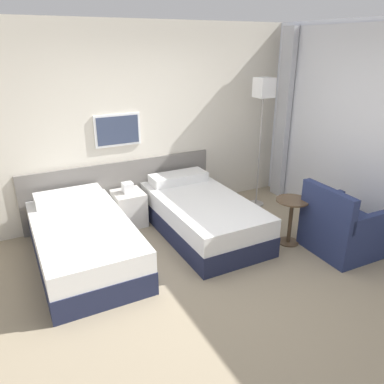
{
  "coord_description": "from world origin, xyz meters",
  "views": [
    {
      "loc": [
        -1.81,
        -2.85,
        2.41
      ],
      "look_at": [
        0.22,
        1.05,
        0.65
      ],
      "focal_mm": 35.0,
      "sensor_mm": 36.0,
      "label": 1
    }
  ],
  "objects": [
    {
      "name": "ground_plane",
      "position": [
        0.0,
        0.0,
        0.0
      ],
      "size": [
        16.0,
        16.0,
        0.0
      ],
      "primitive_type": "plane",
      "color": "gray"
    },
    {
      "name": "wall_headboard",
      "position": [
        -0.02,
        2.14,
        1.3
      ],
      "size": [
        10.0,
        0.1,
        2.7
      ],
      "color": "beige",
      "rests_on": "ground_plane"
    },
    {
      "name": "bed_near_door",
      "position": [
        -1.16,
        1.12,
        0.26
      ],
      "size": [
        1.04,
        1.94,
        0.63
      ],
      "color": "#1E233D",
      "rests_on": "ground_plane"
    },
    {
      "name": "bed_near_window",
      "position": [
        0.4,
        1.12,
        0.26
      ],
      "size": [
        1.04,
        1.94,
        0.63
      ],
      "color": "#1E233D",
      "rests_on": "ground_plane"
    },
    {
      "name": "nightstand",
      "position": [
        -0.38,
        1.81,
        0.25
      ],
      "size": [
        0.41,
        0.44,
        0.63
      ],
      "color": "beige",
      "rests_on": "ground_plane"
    },
    {
      "name": "floor_lamp",
      "position": [
        1.65,
        1.56,
        1.66
      ],
      "size": [
        0.24,
        0.24,
        1.95
      ],
      "color": "#9E9993",
      "rests_on": "ground_plane"
    },
    {
      "name": "side_table",
      "position": [
        1.27,
        0.35,
        0.41
      ],
      "size": [
        0.41,
        0.41,
        0.6
      ],
      "color": "brown",
      "rests_on": "ground_plane"
    },
    {
      "name": "armchair",
      "position": [
        1.67,
        -0.09,
        0.29
      ],
      "size": [
        0.73,
        0.8,
        0.87
      ],
      "rotation": [
        0.0,
        0.0,
        1.54
      ],
      "color": "navy",
      "rests_on": "ground_plane"
    }
  ]
}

